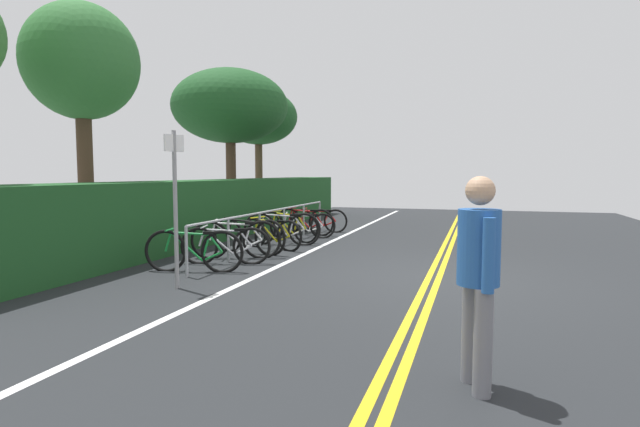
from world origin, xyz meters
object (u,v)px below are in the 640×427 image
bicycle_0 (194,251)px  bicycle_1 (226,245)px  bicycle_5 (282,229)px  pedestrian (478,268)px  bicycle_6 (289,227)px  bicycle_7 (303,226)px  bicycle_2 (236,239)px  bicycle_3 (249,236)px  tree_mid (81,64)px  bike_rack (273,219)px  sign_post_near (175,194)px  bicycle_8 (305,222)px  tree_extra (258,118)px  tree_far_right (230,107)px  bicycle_4 (272,234)px  bicycle_9 (319,220)px

bicycle_0 → bicycle_1: (0.82, -0.16, -0.02)m
bicycle_5 → pedestrian: 8.07m
bicycle_6 → bicycle_0: bearing=177.8°
pedestrian → bicycle_7: bearing=28.0°
bicycle_2 → bicycle_6: bicycle_2 is taller
bicycle_3 → pedestrian: pedestrian is taller
bicycle_7 → tree_mid: bearing=133.3°
bike_rack → bicycle_7: bike_rack is taller
pedestrian → sign_post_near: 4.72m
tree_mid → bicycle_3: bearing=-76.8°
bicycle_8 → bicycle_6: bearing=-177.7°
bicycle_5 → tree_extra: tree_extra is taller
bicycle_3 → tree_far_right: size_ratio=0.37×
bicycle_2 → bicycle_8: bicycle_2 is taller
bicycle_1 → bicycle_4: bicycle_1 is taller
sign_post_near → tree_far_right: size_ratio=0.47×
tree_extra → pedestrian: bearing=-149.3°
bicycle_1 → tree_mid: size_ratio=0.31×
pedestrian → bicycle_2: bearing=43.3°
bicycle_1 → bicycle_8: (4.56, 0.06, 0.01)m
bicycle_3 → pedestrian: size_ratio=1.10×
bike_rack → bicycle_3: bearing=173.8°
bicycle_4 → tree_far_right: size_ratio=0.34×
bicycle_9 → bicycle_7: bearing=-179.2°
bicycle_0 → tree_mid: size_ratio=0.33×
tree_extra → bicycle_3: bearing=-156.9°
bicycle_9 → tree_extra: (3.82, 3.58, 3.39)m
bike_rack → tree_mid: (-1.82, 3.50, 3.30)m
bicycle_5 → bicycle_7: size_ratio=1.11×
tree_extra → bicycle_1: bearing=-159.1°
bicycle_7 → tree_extra: bearing=34.7°
bicycle_3 → tree_mid: 4.98m
pedestrian → tree_far_right: tree_far_right is taller
bicycle_3 → bicycle_4: 0.70m
bicycle_9 → tree_far_right: tree_far_right is taller
bicycle_0 → pedestrian: 5.71m
bicycle_9 → sign_post_near: (-7.23, -0.17, 1.04)m
bike_rack → bicycle_3: 1.06m
bicycle_5 → bicycle_9: size_ratio=1.08×
tree_extra → bicycle_4: bearing=-153.5°
bicycle_0 → pedestrian: (-3.37, -4.58, 0.59)m
sign_post_near → tree_far_right: bearing=22.3°
sign_post_near → tree_mid: tree_mid is taller
sign_post_near → tree_mid: 5.18m
bicycle_5 → pedestrian: (-6.77, -4.34, 0.57)m
bicycle_8 → tree_far_right: (1.24, 2.86, 3.33)m
bicycle_0 → sign_post_near: (-1.15, -0.43, 1.01)m
bicycle_0 → bicycle_4: size_ratio=1.03×
bicycle_9 → tree_mid: size_ratio=0.32×
tree_far_right → tree_extra: size_ratio=1.01×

